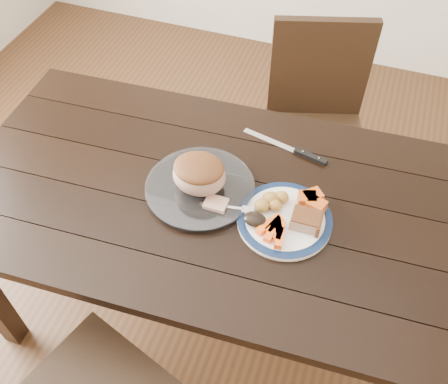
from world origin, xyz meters
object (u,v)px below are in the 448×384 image
(dinner_plate, at_px, (284,220))
(serving_platter, at_px, (200,189))
(dining_table, at_px, (204,209))
(carving_knife, at_px, (300,152))
(pork_slice, at_px, (306,221))
(fork, at_px, (232,208))
(roast_joint, at_px, (199,175))
(chair_far, at_px, (316,118))

(dinner_plate, distance_m, serving_platter, 0.29)
(dining_table, distance_m, carving_knife, 0.38)
(pork_slice, height_order, carving_knife, pork_slice)
(pork_slice, bearing_deg, fork, -176.87)
(roast_joint, relative_size, carving_knife, 0.54)
(dining_table, xyz_separation_m, chair_far, (0.24, 0.73, -0.13))
(pork_slice, bearing_deg, chair_far, 97.66)
(chair_far, xyz_separation_m, pork_slice, (0.10, -0.77, 0.27))
(dining_table, height_order, pork_slice, pork_slice)
(serving_platter, distance_m, pork_slice, 0.36)
(pork_slice, xyz_separation_m, carving_knife, (-0.09, 0.31, -0.03))
(chair_far, xyz_separation_m, carving_knife, (0.01, -0.46, 0.23))
(pork_slice, distance_m, fork, 0.23)
(chair_far, xyz_separation_m, dinner_plate, (0.04, -0.76, 0.23))
(fork, bearing_deg, dinner_plate, -3.30)
(chair_far, bearing_deg, dining_table, 55.02)
(dinner_plate, bearing_deg, carving_knife, 94.60)
(serving_platter, xyz_separation_m, pork_slice, (0.35, -0.04, 0.03))
(dinner_plate, height_order, pork_slice, pork_slice)
(carving_knife, bearing_deg, roast_joint, -121.72)
(dinner_plate, relative_size, roast_joint, 1.72)
(roast_joint, bearing_deg, fork, -21.27)
(serving_platter, relative_size, carving_knife, 1.08)
(chair_far, relative_size, serving_platter, 2.72)
(dinner_plate, xyz_separation_m, serving_platter, (-0.29, 0.03, 0.00))
(dinner_plate, relative_size, fork, 1.64)
(chair_far, distance_m, dinner_plate, 0.80)
(chair_far, xyz_separation_m, roast_joint, (-0.25, -0.73, 0.30))
(dinner_plate, bearing_deg, fork, -173.73)
(dining_table, xyz_separation_m, roast_joint, (-0.01, 0.00, 0.16))
(dinner_plate, distance_m, pork_slice, 0.07)
(dinner_plate, xyz_separation_m, carving_knife, (-0.02, 0.30, -0.00))
(fork, height_order, roast_joint, roast_joint)
(fork, bearing_deg, carving_knife, 57.08)
(roast_joint, bearing_deg, chair_far, 71.17)
(dining_table, bearing_deg, serving_platter, 170.07)
(roast_joint, bearing_deg, pork_slice, -5.99)
(serving_platter, xyz_separation_m, carving_knife, (0.26, 0.27, -0.00))
(chair_far, bearing_deg, roast_joint, 54.30)
(chair_far, relative_size, fork, 5.22)
(serving_platter, bearing_deg, pork_slice, -5.99)
(dining_table, xyz_separation_m, fork, (0.12, -0.05, 0.11))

